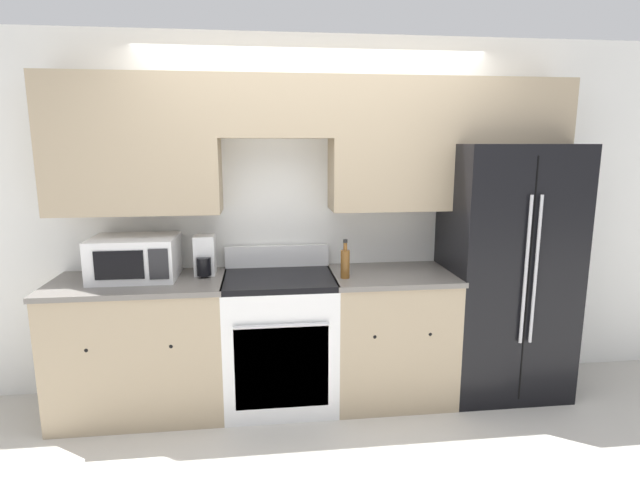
{
  "coord_description": "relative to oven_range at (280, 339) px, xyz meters",
  "views": [
    {
      "loc": [
        -0.4,
        -3.04,
        1.84
      ],
      "look_at": [
        0.0,
        0.31,
        1.18
      ],
      "focal_mm": 28.0,
      "sensor_mm": 36.0,
      "label": 1
    }
  ],
  "objects": [
    {
      "name": "wall_back",
      "position": [
        0.3,
        0.27,
        1.07
      ],
      "size": [
        8.0,
        0.39,
        2.6
      ],
      "color": "white",
      "rests_on": "ground_plane"
    },
    {
      "name": "refrigerator",
      "position": [
        1.66,
        0.08,
        0.44
      ],
      "size": [
        0.87,
        0.81,
        1.84
      ],
      "color": "black",
      "rests_on": "ground_plane"
    },
    {
      "name": "ground_plane",
      "position": [
        0.29,
        -0.31,
        -0.47
      ],
      "size": [
        12.0,
        12.0,
        0.0
      ],
      "primitive_type": "plane",
      "color": "beige"
    },
    {
      "name": "lower_cabinets_right",
      "position": [
        0.8,
        0.0,
        -0.0
      ],
      "size": [
        0.87,
        0.64,
        0.93
      ],
      "color": "tan",
      "rests_on": "ground_plane"
    },
    {
      "name": "lower_cabinets_left",
      "position": [
        -0.95,
        0.0,
        -0.0
      ],
      "size": [
        1.16,
        0.64,
        0.93
      ],
      "color": "tan",
      "rests_on": "ground_plane"
    },
    {
      "name": "microwave",
      "position": [
        -0.97,
        0.07,
        0.6
      ],
      "size": [
        0.56,
        0.42,
        0.29
      ],
      "color": "white",
      "rests_on": "lower_cabinets_left"
    },
    {
      "name": "oven_range",
      "position": [
        0.0,
        0.0,
        0.0
      ],
      "size": [
        0.77,
        0.65,
        1.09
      ],
      "color": "white",
      "rests_on": "ground_plane"
    },
    {
      "name": "bottle",
      "position": [
        0.45,
        -0.09,
        0.57
      ],
      "size": [
        0.06,
        0.06,
        0.27
      ],
      "color": "brown",
      "rests_on": "lower_cabinets_right"
    },
    {
      "name": "paper_towel_holder",
      "position": [
        -0.51,
        0.11,
        0.59
      ],
      "size": [
        0.14,
        0.22,
        0.28
      ],
      "color": "white",
      "rests_on": "lower_cabinets_left"
    }
  ]
}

